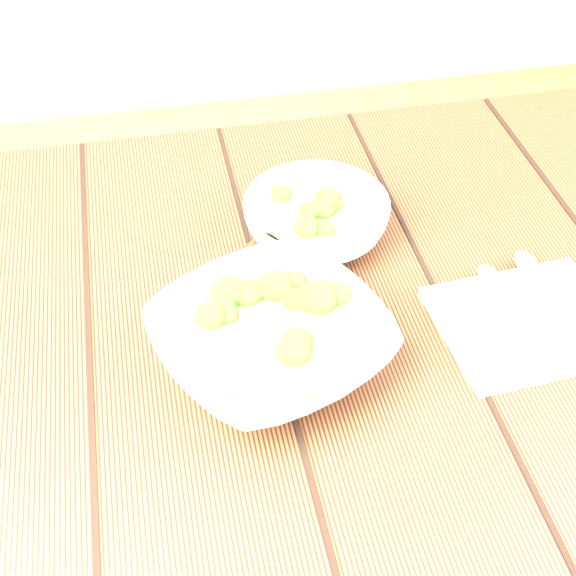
{
  "coord_description": "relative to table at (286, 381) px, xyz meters",
  "views": [
    {
      "loc": [
        -0.13,
        -0.63,
        1.4
      ],
      "look_at": [
        0.0,
        -0.01,
        0.8
      ],
      "focal_mm": 50.0,
      "sensor_mm": 36.0,
      "label": 1
    }
  ],
  "objects": [
    {
      "name": "soup_bowl_front",
      "position": [
        -0.03,
        -0.06,
        0.15
      ],
      "size": [
        0.31,
        0.31,
        0.07
      ],
      "color": "silver",
      "rests_on": "table"
    },
    {
      "name": "soup_bowl_back",
      "position": [
        0.06,
        0.12,
        0.15
      ],
      "size": [
        0.23,
        0.23,
        0.06
      ],
      "color": "silver",
      "rests_on": "table"
    },
    {
      "name": "spoon_left",
      "position": [
        0.24,
        -0.04,
        0.13
      ],
      "size": [
        0.03,
        0.16,
        0.01
      ],
      "color": "#9F9A8C",
      "rests_on": "napkin"
    },
    {
      "name": "table",
      "position": [
        0.0,
        0.0,
        0.0
      ],
      "size": [
        1.2,
        0.8,
        0.75
      ],
      "color": "#3A2010",
      "rests_on": "ground"
    },
    {
      "name": "napkin",
      "position": [
        0.26,
        -0.07,
        0.13
      ],
      "size": [
        0.21,
        0.17,
        0.01
      ],
      "primitive_type": "cube",
      "rotation": [
        0.0,
        0.0,
        0.07
      ],
      "color": "beige",
      "rests_on": "table"
    },
    {
      "name": "trivet",
      "position": [
        0.01,
        0.08,
        0.13
      ],
      "size": [
        0.12,
        0.12,
        0.02
      ],
      "primitive_type": "torus",
      "rotation": [
        0.0,
        0.0,
        0.23
      ],
      "color": "black",
      "rests_on": "table"
    },
    {
      "name": "spoon_right",
      "position": [
        0.29,
        -0.02,
        0.13
      ],
      "size": [
        0.04,
        0.16,
        0.01
      ],
      "color": "#9F9A8C",
      "rests_on": "napkin"
    }
  ]
}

